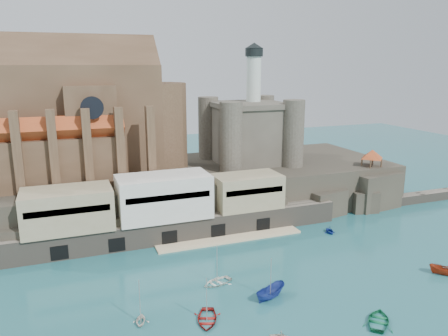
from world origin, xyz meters
name	(u,v)px	position (x,y,z in m)	size (l,w,h in m)	color
ground	(260,282)	(0.00, 0.00, 0.00)	(300.00, 300.00, 0.00)	#1B555C
promontory	(189,189)	(-0.19, 39.37, 4.92)	(100.00, 36.00, 10.00)	black
quay	(164,210)	(-10.19, 23.07, 6.07)	(70.00, 12.00, 13.05)	#685F53
church	(79,121)	(-24.13, 41.85, 22.13)	(47.00, 25.93, 30.51)	#483321
castle_keep	(249,129)	(16.08, 41.08, 18.31)	(21.20, 21.20, 29.30)	#454036
rock_outcrop	(370,190)	(42.00, 25.84, 4.02)	(14.50, 10.50, 8.70)	black
pavilion	(372,155)	(42.00, 26.00, 12.73)	(6.40, 6.40, 5.40)	#483321
breakwater	(448,197)	(66.00, 24.00, 0.00)	(40.00, 3.00, 2.40)	#685F53
boat_0	(207,321)	(-11.42, -7.36, 0.00)	(4.04, 1.17, 5.65)	maroon
boat_2	(270,298)	(-0.56, -4.97, 0.00)	(2.16, 2.22, 5.75)	navy
boat_3	(379,322)	(10.37, -15.96, 0.00)	(4.18, 1.21, 5.85)	#126840
boat_4	(141,323)	(-19.96, -4.68, 0.00)	(2.65, 1.62, 3.08)	silver
boat_5	(445,275)	(30.00, -8.64, 0.00)	(1.90, 1.95, 5.06)	maroon
boat_6	(217,283)	(-6.57, 1.97, 0.00)	(3.66, 1.06, 5.12)	white
boat_7	(329,233)	(22.64, 13.96, 0.00)	(2.76, 1.69, 3.20)	navy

